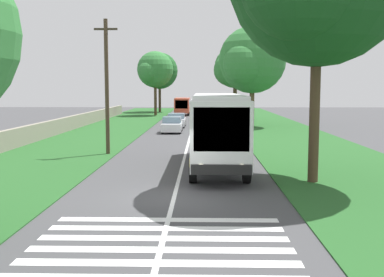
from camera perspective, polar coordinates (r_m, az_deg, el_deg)
The scene contains 17 objects.
ground at distance 17.39m, azimuth -2.24°, elevation -7.36°, with size 160.00×160.00×0.00m, color #424244.
grass_verge_left at distance 33.43m, azimuth -14.78°, elevation -0.96°, with size 120.00×8.00×0.04m, color #235623.
grass_verge_right at distance 32.91m, azimuth 13.83°, elevation -1.04°, with size 120.00×8.00×0.04m, color #235623.
centre_line at distance 32.15m, azimuth -0.59°, elevation -1.06°, with size 110.00×0.16×0.01m, color silver.
coach_bus at distance 23.87m, azimuth 3.08°, elevation 1.56°, with size 11.16×2.62×3.73m.
zebra_crossing at distance 12.62m, azimuth -3.68°, elevation -12.66°, with size 4.95×6.80×0.01m.
trailing_car_0 at distance 42.88m, azimuth -2.43°, elevation 1.66°, with size 4.30×1.78×1.43m.
trailing_car_1 at distance 48.59m, azimuth -1.88°, elevation 2.20°, with size 4.30×1.78×1.43m.
trailing_car_2 at distance 55.42m, azimuth 1.89°, elevation 2.69°, with size 4.30×1.78×1.43m.
trailing_car_3 at distance 61.62m, azimuth 2.07°, elevation 3.05°, with size 4.30×1.78×1.43m.
trailing_minibus_0 at distance 69.37m, azimuth -1.19°, elevation 4.14°, with size 6.00×2.14×2.53m.
roadside_tree_left_1 at distance 78.08m, azimuth -4.10°, elevation 8.09°, with size 7.15×5.98×9.75m.
roadside_tree_left_2 at distance 68.68m, azimuth -4.60°, elevation 8.26°, with size 6.03×5.24×9.25m.
roadside_tree_right_0 at distance 59.19m, azimuth 5.10°, elevation 8.46°, with size 6.54×5.32×9.15m.
roadside_tree_right_2 at distance 49.35m, azimuth 7.17°, elevation 9.24°, with size 8.26×6.90×10.31m.
utility_pole at distance 28.93m, azimuth -10.33°, elevation 6.43°, with size 0.24×1.40×8.11m.
roadside_wall at distance 39.13m, azimuth -17.57°, elevation 0.97°, with size 70.00×0.40×1.31m, color gray.
Camera 1 is at (-16.87, -1.06, 4.09)m, focal length 43.86 mm.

